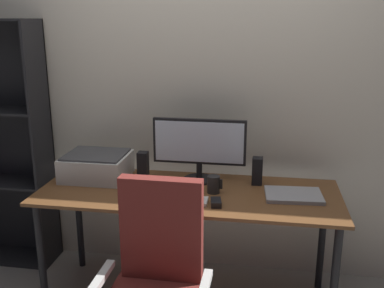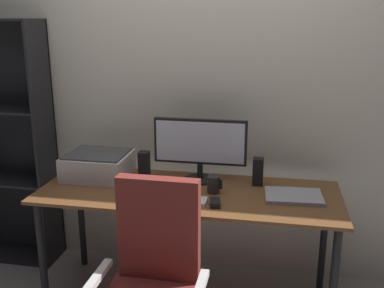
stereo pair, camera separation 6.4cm
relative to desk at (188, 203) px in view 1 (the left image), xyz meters
The scene contains 10 objects.
back_wall 0.82m from the desk, 90.00° to the left, with size 6.40×0.10×2.60m, color beige.
desk is the anchor object (origin of this frame).
monitor 0.37m from the desk, 79.30° to the left, with size 0.58×0.20×0.40m.
keyboard 0.19m from the desk, 93.17° to the right, with size 0.29×0.11×0.02m, color silver.
mouse 0.28m from the desk, 44.30° to the right, with size 0.06×0.10×0.03m, color black.
coffee_mug 0.20m from the desk, ahead, with size 0.09×0.07×0.10m.
laptop 0.62m from the desk, ahead, with size 0.32×0.23×0.02m, color #99999E.
speaker_left 0.41m from the desk, 150.50° to the left, with size 0.06×0.07×0.17m, color black.
speaker_right 0.47m from the desk, 24.83° to the left, with size 0.06×0.07×0.17m, color black.
printer 0.65m from the desk, 167.75° to the left, with size 0.40×0.34×0.16m.
Camera 1 is at (0.42, -2.43, 1.73)m, focal length 41.59 mm.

